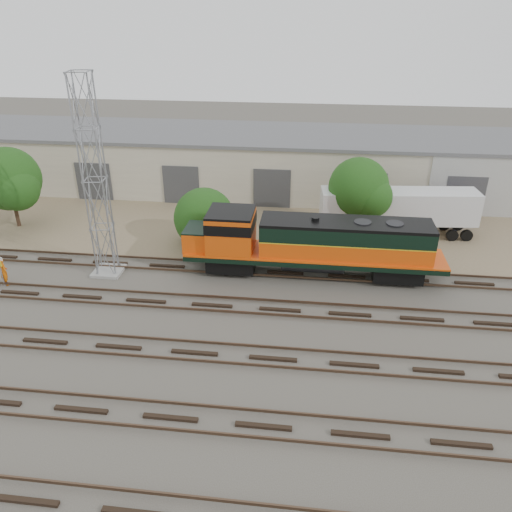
# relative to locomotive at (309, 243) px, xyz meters

# --- Properties ---
(ground) EXTENTS (140.00, 140.00, 0.00)m
(ground) POSITION_rel_locomotive_xyz_m (-5.48, -6.00, -2.29)
(ground) COLOR #47423A
(ground) RESTS_ON ground
(dirt_strip) EXTENTS (80.00, 16.00, 0.02)m
(dirt_strip) POSITION_rel_locomotive_xyz_m (-5.48, 9.00, -2.28)
(dirt_strip) COLOR #726047
(dirt_strip) RESTS_ON ground
(tracks) EXTENTS (80.00, 20.40, 0.28)m
(tracks) POSITION_rel_locomotive_xyz_m (-5.48, -9.00, -2.21)
(tracks) COLOR black
(tracks) RESTS_ON ground
(warehouse) EXTENTS (58.40, 10.40, 5.30)m
(warehouse) POSITION_rel_locomotive_xyz_m (-5.43, 16.98, 0.36)
(warehouse) COLOR beige
(warehouse) RESTS_ON ground
(locomotive) EXTENTS (16.52, 2.90, 3.97)m
(locomotive) POSITION_rel_locomotive_xyz_m (0.00, 0.00, 0.00)
(locomotive) COLOR black
(locomotive) RESTS_ON tracks
(signal_tower) EXTENTS (1.86, 1.86, 12.60)m
(signal_tower) POSITION_rel_locomotive_xyz_m (-13.10, -1.22, 3.86)
(signal_tower) COLOR gray
(signal_tower) RESTS_ON ground
(worker) EXTENTS (0.80, 0.77, 1.84)m
(worker) POSITION_rel_locomotive_xyz_m (-18.91, -3.50, -1.37)
(worker) COLOR #DB600C
(worker) RESTS_ON ground
(semi_trailer) EXTENTS (11.74, 3.38, 3.56)m
(semi_trailer) POSITION_rel_locomotive_xyz_m (6.76, 7.25, -0.05)
(semi_trailer) COLOR silver
(semi_trailer) RESTS_ON ground
(dumpster_blue) EXTENTS (1.96, 1.89, 1.50)m
(dumpster_blue) POSITION_rel_locomotive_xyz_m (11.56, 10.25, -1.54)
(dumpster_blue) COLOR navy
(dumpster_blue) RESTS_ON ground
(dumpster_red) EXTENTS (1.94, 1.89, 1.40)m
(dumpster_red) POSITION_rel_locomotive_xyz_m (11.66, 10.92, -1.59)
(dumpster_red) COLOR maroon
(dumpster_red) RESTS_ON ground
(tree_west) EXTENTS (5.09, 4.85, 6.34)m
(tree_west) POSITION_rel_locomotive_xyz_m (-22.95, 5.21, 1.50)
(tree_west) COLOR #382619
(tree_west) RESTS_ON ground
(tree_mid) EXTENTS (4.67, 4.44, 4.44)m
(tree_mid) POSITION_rel_locomotive_xyz_m (-7.47, 3.94, -0.44)
(tree_mid) COLOR #382619
(tree_mid) RESTS_ON ground
(tree_east) EXTENTS (4.67, 4.45, 6.01)m
(tree_east) POSITION_rel_locomotive_xyz_m (3.61, 6.81, 1.38)
(tree_east) COLOR #382619
(tree_east) RESTS_ON ground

